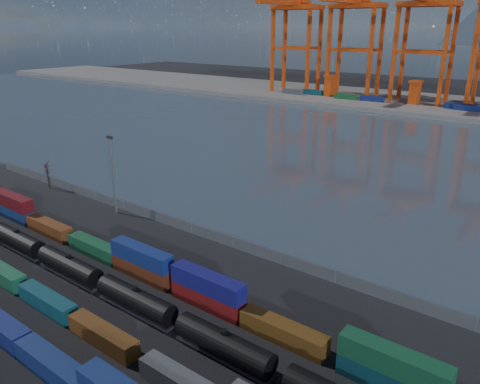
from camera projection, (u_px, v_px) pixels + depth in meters
The scene contains 13 objects.
ground at pixel (103, 322), 62.49m from camera, with size 700.00×700.00×0.00m, color black.
harbor_water at pixel (391, 157), 140.93m from camera, with size 700.00×700.00×0.00m, color #333E49.
far_quay at pixel (474, 108), 219.03m from camera, with size 700.00×70.00×2.00m, color #514F4C.
container_row_south at pixel (68, 372), 50.23m from camera, with size 141.10×2.52×5.38m.
container_row_mid at pixel (12, 277), 70.04m from camera, with size 128.89×2.28×4.87m.
container_row_north at pixel (192, 287), 67.00m from camera, with size 141.37×2.43×5.17m.
tanker_string at pixel (42, 253), 76.85m from camera, with size 122.28×2.96×4.24m.
waterfront_fence at pixel (233, 243), 83.07m from camera, with size 160.12×0.12×2.20m.
bare_tree at pixel (48, 175), 112.92m from camera, with size 1.78×1.73×7.07m.
yard_light_mast at pixel (113, 171), 96.04m from camera, with size 1.60×0.40×16.60m.
gantry_cranes at pixel (467, 16), 204.66m from camera, with size 201.12×50.15×67.92m.
quay_containers at pixel (441, 105), 213.72m from camera, with size 172.58×10.99×2.60m.
straddle_carriers at pixel (465, 96), 210.71m from camera, with size 140.00×7.00×11.10m.
Camera 1 is at (46.85, -30.92, 37.29)m, focal length 35.00 mm.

